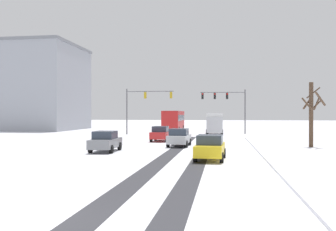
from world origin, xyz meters
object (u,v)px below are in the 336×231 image
object	(u,v)px
car_grey_third	(105,141)
bare_tree_sidewalk_mid	(312,112)
car_silver_second	(179,137)
car_yellow_cab_fourth	(210,147)
traffic_signal_far_left	(143,101)
box_truck_delivery	(214,123)
car_red_lead	(161,134)
traffic_signal_far_right	(227,101)
office_building_far_left_block	(2,88)
bus_oncoming	(174,119)

from	to	relation	value
car_grey_third	bare_tree_sidewalk_mid	bearing A→B (deg)	20.86
car_silver_second	car_yellow_cab_fourth	size ratio (longest dim) A/B	0.99
traffic_signal_far_left	box_truck_delivery	bearing A→B (deg)	7.65
traffic_signal_far_left	bare_tree_sidewalk_mid	size ratio (longest dim) A/B	1.18
box_truck_delivery	car_red_lead	bearing A→B (deg)	-112.42
traffic_signal_far_right	office_building_far_left_block	xyz separation A→B (m)	(-41.37, 8.40, 2.93)
traffic_signal_far_left	car_silver_second	size ratio (longest dim) A/B	1.64
bus_oncoming	car_grey_third	bearing A→B (deg)	-92.24
bare_tree_sidewalk_mid	car_red_lead	bearing A→B (deg)	161.64
car_red_lead	car_silver_second	distance (m)	6.41
bare_tree_sidewalk_mid	car_grey_third	bearing A→B (deg)	-159.14
car_yellow_cab_fourth	car_grey_third	bearing A→B (deg)	154.55
car_yellow_cab_fourth	box_truck_delivery	size ratio (longest dim) A/B	0.56
car_yellow_cab_fourth	office_building_far_left_block	size ratio (longest dim) A/B	0.14
car_silver_second	car_grey_third	world-z (taller)	same
traffic_signal_far_right	box_truck_delivery	xyz separation A→B (m)	(-1.77, -2.44, -3.18)
car_red_lead	office_building_far_left_block	distance (m)	42.36
car_grey_third	office_building_far_left_block	xyz separation A→B (m)	(-31.63, 35.39, 6.92)
car_silver_second	bus_oncoming	bearing A→B (deg)	98.60
bare_tree_sidewalk_mid	car_silver_second	bearing A→B (deg)	-175.07
car_red_lead	bare_tree_sidewalk_mid	xyz separation A→B (m)	(14.46, -4.80, 2.33)
car_grey_third	bus_oncoming	bearing A→B (deg)	87.76
car_silver_second	box_truck_delivery	bearing A→B (deg)	81.68
traffic_signal_far_right	car_red_lead	size ratio (longest dim) A/B	1.61
car_silver_second	car_yellow_cab_fourth	distance (m)	9.89
traffic_signal_far_right	bus_oncoming	xyz separation A→B (m)	(-8.50, 4.53, -2.82)
car_silver_second	bus_oncoming	distance (m)	26.40
car_silver_second	office_building_far_left_block	xyz separation A→B (m)	(-36.81, 29.95, 6.92)
car_yellow_cab_fourth	bare_tree_sidewalk_mid	size ratio (longest dim) A/B	0.73
traffic_signal_far_right	car_red_lead	bearing A→B (deg)	-114.74
traffic_signal_far_left	bare_tree_sidewalk_mid	bearing A→B (deg)	-41.40
traffic_signal_far_right	box_truck_delivery	world-z (taller)	traffic_signal_far_right
car_grey_third	car_yellow_cab_fourth	world-z (taller)	same
car_grey_third	car_silver_second	bearing A→B (deg)	46.42
car_grey_third	bus_oncoming	world-z (taller)	bus_oncoming
car_red_lead	box_truck_delivery	xyz separation A→B (m)	(5.49, 13.30, 0.82)
car_red_lead	box_truck_delivery	size ratio (longest dim) A/B	0.55
box_truck_delivery	car_grey_third	bearing A→B (deg)	-107.99
car_yellow_cab_fourth	traffic_signal_far_left	bearing A→B (deg)	110.85
car_yellow_cab_fourth	office_building_far_left_block	xyz separation A→B (m)	(-39.93, 39.34, 6.92)
car_grey_third	bus_oncoming	xyz separation A→B (m)	(1.23, 31.52, 1.18)
car_grey_third	car_yellow_cab_fourth	size ratio (longest dim) A/B	0.99
car_yellow_cab_fourth	bus_oncoming	distance (m)	36.18
car_grey_third	bare_tree_sidewalk_mid	xyz separation A→B (m)	(16.94, 6.46, 2.33)
traffic_signal_far_right	box_truck_delivery	bearing A→B (deg)	-125.88
traffic_signal_far_right	bus_oncoming	world-z (taller)	traffic_signal_far_right
traffic_signal_far_left	car_grey_third	size ratio (longest dim) A/B	1.64
car_yellow_cab_fourth	bare_tree_sidewalk_mid	world-z (taller)	bare_tree_sidewalk_mid
box_truck_delivery	office_building_far_left_block	size ratio (longest dim) A/B	0.25
traffic_signal_far_left	car_red_lead	distance (m)	13.35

